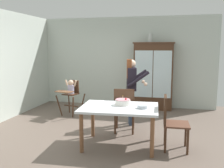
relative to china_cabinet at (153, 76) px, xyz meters
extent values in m
plane|color=#66564C|center=(-0.86, -2.37, -0.98)|extent=(6.24, 6.24, 0.00)
cube|color=beige|center=(-0.86, 0.26, 0.37)|extent=(5.32, 0.06, 2.70)
cube|color=#422819|center=(0.00, 0.00, -0.03)|extent=(1.10, 0.42, 1.90)
cube|color=#422819|center=(0.00, 0.00, 0.94)|extent=(1.16, 0.48, 0.04)
cube|color=silver|center=(-0.26, -0.21, 0.07)|extent=(0.50, 0.01, 1.33)
cube|color=silver|center=(0.26, -0.21, 0.07)|extent=(0.50, 0.01, 1.33)
cube|color=#422819|center=(0.00, 0.00, 0.07)|extent=(1.02, 0.36, 0.02)
cylinder|color=#B2B7B2|center=(-0.11, 0.00, 1.07)|extent=(0.13, 0.13, 0.22)
cylinder|color=#B2B7B2|center=(-0.11, 0.00, 1.21)|extent=(0.07, 0.07, 0.05)
cylinder|color=#422819|center=(-2.34, -1.38, -0.70)|extent=(0.16, 0.12, 0.56)
cylinder|color=#422819|center=(-1.91, -1.47, -0.70)|extent=(0.12, 0.16, 0.56)
cylinder|color=#422819|center=(-2.24, -0.95, -0.70)|extent=(0.12, 0.16, 0.56)
cylinder|color=#422819|center=(-1.81, -1.04, -0.70)|extent=(0.16, 0.12, 0.56)
cube|color=#422819|center=(-2.07, -1.21, -0.72)|extent=(0.42, 0.13, 0.02)
cube|color=#422819|center=(-2.07, -1.21, -0.40)|extent=(0.41, 0.41, 0.02)
cube|color=#422819|center=(-2.04, -1.06, -0.22)|extent=(0.31, 0.10, 0.34)
cube|color=brown|center=(-2.13, -1.47, -0.30)|extent=(0.48, 0.33, 0.02)
cylinder|color=#B2ADD1|center=(-2.07, -1.19, -0.28)|extent=(0.17, 0.17, 0.22)
sphere|color=beige|center=(-2.07, -1.19, -0.10)|extent=(0.15, 0.15, 0.15)
cylinder|color=beige|center=(-2.21, -1.16, -0.11)|extent=(0.10, 0.06, 0.17)
cylinder|color=beige|center=(-1.93, -1.22, -0.11)|extent=(0.10, 0.06, 0.17)
cylinder|color=#33425B|center=(-0.36, -1.71, -0.57)|extent=(0.11, 0.11, 0.82)
cylinder|color=#33425B|center=(-0.40, -1.55, -0.57)|extent=(0.11, 0.11, 0.82)
cube|color=black|center=(-0.38, -1.63, 0.10)|extent=(0.28, 0.40, 0.52)
cube|color=white|center=(-0.28, -1.60, 0.10)|extent=(0.02, 0.06, 0.49)
sphere|color=beige|center=(-0.38, -1.63, 0.45)|extent=(0.19, 0.19, 0.19)
cube|color=brown|center=(-0.44, -1.64, 0.33)|extent=(0.15, 0.22, 0.44)
cylinder|color=black|center=(-0.20, -1.79, 0.12)|extent=(0.49, 0.19, 0.37)
sphere|color=beige|center=(-0.04, -1.75, 0.01)|extent=(0.08, 0.08, 0.08)
cylinder|color=black|center=(-0.30, -1.40, 0.12)|extent=(0.49, 0.19, 0.37)
sphere|color=beige|center=(-0.14, -1.36, 0.01)|extent=(0.08, 0.08, 0.08)
cube|color=silver|center=(-0.39, -2.96, -0.26)|extent=(1.44, 1.05, 0.04)
cylinder|color=brown|center=(-0.96, -3.39, -0.63)|extent=(0.07, 0.07, 0.70)
cylinder|color=brown|center=(0.24, -3.32, -0.63)|extent=(0.07, 0.07, 0.70)
cylinder|color=brown|center=(-1.01, -2.60, -0.63)|extent=(0.07, 0.07, 0.70)
cylinder|color=brown|center=(0.19, -2.53, -0.63)|extent=(0.07, 0.07, 0.70)
cylinder|color=white|center=(-0.35, -2.82, -0.19)|extent=(0.28, 0.28, 0.10)
cylinder|color=pink|center=(-0.35, -2.82, -0.13)|extent=(0.27, 0.27, 0.01)
cylinder|color=#F2E5CC|center=(-0.35, -2.82, -0.10)|extent=(0.01, 0.01, 0.06)
cone|color=yellow|center=(-0.35, -2.82, -0.06)|extent=(0.02, 0.02, 0.02)
sphere|color=red|center=(-0.29, -2.85, -0.11)|extent=(0.04, 0.04, 0.04)
cylinder|color=#B2BCC6|center=(0.03, -2.99, -0.21)|extent=(0.18, 0.18, 0.05)
cylinder|color=#422819|center=(-0.27, -1.95, -0.75)|extent=(0.04, 0.04, 0.45)
cylinder|color=#422819|center=(-0.64, -1.99, -0.75)|extent=(0.04, 0.04, 0.45)
cylinder|color=#422819|center=(-0.23, -2.32, -0.75)|extent=(0.04, 0.04, 0.45)
cylinder|color=#422819|center=(-0.60, -2.36, -0.75)|extent=(0.04, 0.04, 0.45)
cube|color=brown|center=(-0.44, -2.16, -0.51)|extent=(0.49, 0.49, 0.03)
cube|color=#422819|center=(-0.41, -2.36, -0.26)|extent=(0.42, 0.09, 0.48)
cylinder|color=#422819|center=(-0.23, -2.33, -0.26)|extent=(0.03, 0.03, 0.48)
cylinder|color=#422819|center=(-0.60, -2.38, -0.26)|extent=(0.03, 0.03, 0.48)
cylinder|color=#422819|center=(0.81, -3.07, -0.75)|extent=(0.04, 0.04, 0.45)
cylinder|color=#422819|center=(0.80, -2.70, -0.75)|extent=(0.04, 0.04, 0.45)
cylinder|color=#422819|center=(0.44, -3.09, -0.75)|extent=(0.04, 0.04, 0.45)
cylinder|color=#422819|center=(0.43, -2.72, -0.75)|extent=(0.04, 0.04, 0.45)
cube|color=brown|center=(0.62, -2.90, -0.51)|extent=(0.46, 0.46, 0.03)
cube|color=#422819|center=(0.42, -2.90, -0.26)|extent=(0.06, 0.42, 0.48)
cylinder|color=#422819|center=(0.43, -3.09, -0.26)|extent=(0.03, 0.03, 0.48)
cylinder|color=#422819|center=(0.41, -2.71, -0.26)|extent=(0.03, 0.03, 0.48)
camera|label=1|loc=(0.50, -7.24, 0.83)|focal=39.79mm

